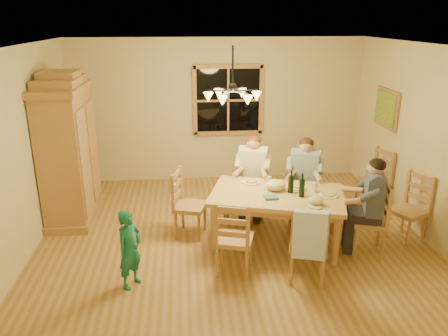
{
  "coord_description": "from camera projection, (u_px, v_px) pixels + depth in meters",
  "views": [
    {
      "loc": [
        -0.65,
        -5.67,
        3.04
      ],
      "look_at": [
        -0.1,
        0.1,
        1.03
      ],
      "focal_mm": 35.0,
      "sensor_mm": 36.0,
      "label": 1
    }
  ],
  "objects": [
    {
      "name": "cap",
      "position": [
        315.0,
        201.0,
        5.58
      ],
      "size": [
        0.2,
        0.2,
        0.11
      ],
      "primitive_type": "ellipsoid",
      "color": "tan",
      "rests_on": "dining_table"
    },
    {
      "name": "chair_near_left",
      "position": [
        234.0,
        250.0,
        5.41
      ],
      "size": [
        0.54,
        0.53,
        0.99
      ],
      "rotation": [
        0.0,
        0.0,
        -0.29
      ],
      "color": "#9E6D45",
      "rests_on": "floor"
    },
    {
      "name": "chair_end_left",
      "position": [
        190.0,
        216.0,
        6.34
      ],
      "size": [
        0.53,
        0.54,
        0.99
      ],
      "rotation": [
        0.0,
        0.0,
        -1.86
      ],
      "color": "#9E6D45",
      "rests_on": "floor"
    },
    {
      "name": "plate_slate",
      "position": [
        328.0,
        195.0,
        5.87
      ],
      "size": [
        0.26,
        0.26,
        0.02
      ],
      "primitive_type": "cylinder",
      "color": "white",
      "rests_on": "dining_table"
    },
    {
      "name": "dining_table",
      "position": [
        277.0,
        200.0,
        6.0
      ],
      "size": [
        2.03,
        1.56,
        0.76
      ],
      "rotation": [
        0.0,
        0.0,
        -0.29
      ],
      "color": "tan",
      "rests_on": "floor"
    },
    {
      "name": "adult_woman",
      "position": [
        253.0,
        166.0,
        6.8
      ],
      "size": [
        0.48,
        0.51,
        0.87
      ],
      "rotation": [
        0.0,
        0.0,
        2.85
      ],
      "color": "beige",
      "rests_on": "floor"
    },
    {
      "name": "napkin",
      "position": [
        271.0,
        197.0,
        5.78
      ],
      "size": [
        0.21,
        0.19,
        0.03
      ],
      "primitive_type": "cube",
      "rotation": [
        0.0,
        0.0,
        -0.29
      ],
      "color": "slate",
      "rests_on": "dining_table"
    },
    {
      "name": "adult_plaid_man",
      "position": [
        305.0,
        169.0,
        6.66
      ],
      "size": [
        0.48,
        0.51,
        0.87
      ],
      "rotation": [
        0.0,
        0.0,
        2.85
      ],
      "color": "#2D527C",
      "rests_on": "floor"
    },
    {
      "name": "wine_glass_b",
      "position": [
        315.0,
        187.0,
        5.98
      ],
      "size": [
        0.06,
        0.06,
        0.14
      ],
      "primitive_type": "cylinder",
      "color": "silver",
      "rests_on": "dining_table"
    },
    {
      "name": "child",
      "position": [
        130.0,
        249.0,
        5.07
      ],
      "size": [
        0.39,
        0.42,
        0.97
      ],
      "primitive_type": "imported",
      "rotation": [
        0.0,
        0.0,
        0.95
      ],
      "color": "#197265",
      "rests_on": "floor"
    },
    {
      "name": "plate_plaid",
      "position": [
        297.0,
        187.0,
        6.15
      ],
      "size": [
        0.26,
        0.26,
        0.02
      ],
      "primitive_type": "cylinder",
      "color": "white",
      "rests_on": "dining_table"
    },
    {
      "name": "wine_glass_a",
      "position": [
        269.0,
        181.0,
        6.2
      ],
      "size": [
        0.06,
        0.06,
        0.14
      ],
      "primitive_type": "cylinder",
      "color": "silver",
      "rests_on": "dining_table"
    },
    {
      "name": "chair_spare_front",
      "position": [
        406.0,
        221.0,
        6.18
      ],
      "size": [
        0.57,
        0.58,
        0.99
      ],
      "rotation": [
        0.0,
        0.0,
        2.0
      ],
      "color": "#9E6D45",
      "rests_on": "floor"
    },
    {
      "name": "chair_far_right",
      "position": [
        303.0,
        202.0,
        6.83
      ],
      "size": [
        0.54,
        0.53,
        0.99
      ],
      "rotation": [
        0.0,
        0.0,
        2.85
      ],
      "color": "#9E6D45",
      "rests_on": "floor"
    },
    {
      "name": "wall_right",
      "position": [
        424.0,
        143.0,
        6.19
      ],
      "size": [
        0.02,
        5.0,
        2.7
      ],
      "primitive_type": "cube",
      "color": "beige",
      "rests_on": "floor"
    },
    {
      "name": "window",
      "position": [
        228.0,
        100.0,
        8.22
      ],
      "size": [
        1.3,
        0.06,
        1.3
      ],
      "color": "black",
      "rests_on": "wall_back"
    },
    {
      "name": "chair_end_right",
      "position": [
        368.0,
        231.0,
        5.89
      ],
      "size": [
        0.53,
        0.54,
        0.99
      ],
      "rotation": [
        0.0,
        0.0,
        1.28
      ],
      "color": "#9E6D45",
      "rests_on": "floor"
    },
    {
      "name": "floor",
      "position": [
        232.0,
        236.0,
        6.39
      ],
      "size": [
        5.5,
        5.5,
        0.0
      ],
      "primitive_type": "plane",
      "color": "olive",
      "rests_on": "ground"
    },
    {
      "name": "chair_spare_back",
      "position": [
        372.0,
        190.0,
        7.28
      ],
      "size": [
        0.53,
        0.55,
        0.99
      ],
      "rotation": [
        0.0,
        0.0,
        1.88
      ],
      "color": "#9E6D45",
      "rests_on": "floor"
    },
    {
      "name": "plate_woman",
      "position": [
        251.0,
        182.0,
        6.34
      ],
      "size": [
        0.26,
        0.26,
        0.02
      ],
      "primitive_type": "cylinder",
      "color": "white",
      "rests_on": "dining_table"
    },
    {
      "name": "wall_left",
      "position": [
        23.0,
        153.0,
        5.7
      ],
      "size": [
        0.02,
        5.0,
        2.7
      ],
      "primitive_type": "cube",
      "color": "beige",
      "rests_on": "floor"
    },
    {
      "name": "cloth_bundle",
      "position": [
        276.0,
        185.0,
        6.03
      ],
      "size": [
        0.28,
        0.22,
        0.15
      ],
      "primitive_type": "ellipsoid",
      "color": "beige",
      "rests_on": "dining_table"
    },
    {
      "name": "towel",
      "position": [
        309.0,
        235.0,
        4.94
      ],
      "size": [
        0.39,
        0.2,
        0.58
      ],
      "primitive_type": "cube",
      "rotation": [
        0.0,
        0.0,
        -0.29
      ],
      "color": "#B5CAF5",
      "rests_on": "chair_near_right"
    },
    {
      "name": "chair_near_right",
      "position": [
        307.0,
        257.0,
        5.25
      ],
      "size": [
        0.54,
        0.53,
        0.99
      ],
      "rotation": [
        0.0,
        0.0,
        -0.29
      ],
      "color": "#9E6D45",
      "rests_on": "floor"
    },
    {
      "name": "ceiling",
      "position": [
        233.0,
        45.0,
        5.51
      ],
      "size": [
        5.5,
        5.0,
        0.02
      ],
      "primitive_type": "cube",
      "color": "white",
      "rests_on": "wall_back"
    },
    {
      "name": "chair_far_left",
      "position": [
        252.0,
        198.0,
        6.98
      ],
      "size": [
        0.54,
        0.53,
        0.99
      ],
      "rotation": [
        0.0,
        0.0,
        2.85
      ],
      "color": "#9E6D45",
      "rests_on": "floor"
    },
    {
      "name": "adult_slate_man",
      "position": [
        373.0,
        194.0,
        5.71
      ],
      "size": [
        0.51,
        0.48,
        0.87
      ],
      "rotation": [
        0.0,
        0.0,
        1.28
      ],
      "color": "#424B6B",
      "rests_on": "floor"
    },
    {
      "name": "wall_back",
      "position": [
        217.0,
        111.0,
        8.3
      ],
      "size": [
        5.5,
        0.02,
        2.7
      ],
      "primitive_type": "cube",
      "color": "beige",
      "rests_on": "floor"
    },
    {
      "name": "wine_bottle_b",
      "position": [
        302.0,
        185.0,
        5.79
      ],
      "size": [
        0.08,
        0.08,
        0.33
      ],
      "primitive_type": "cylinder",
      "color": "black",
      "rests_on": "dining_table"
    },
    {
      "name": "armoire",
      "position": [
        69.0,
        153.0,
        6.71
      ],
      "size": [
        0.66,
        1.4,
        2.3
      ],
      "color": "olive",
      "rests_on": "floor"
    },
    {
      "name": "wine_bottle_a",
      "position": [
        291.0,
        181.0,
        5.93
      ],
      "size": [
        0.08,
        0.08,
        0.33
      ],
      "primitive_type": "cylinder",
      "color": "black",
      "rests_on": "dining_table"
    },
    {
      "name": "painting",
      "position": [
        386.0,
        109.0,
        7.24
      ],
      "size": [
        0.06,
        0.78,
        0.64
      ],
      "color": "olive",
      "rests_on": "wall_right"
    },
    {
      "name": "chandelier",
      "position": [
        233.0,
        95.0,
        5.71
      ],
      "size": [
        0.77,
        0.68,
        0.71
      ],
      "color": "black",
      "rests_on": "ceiling"
    }
  ]
}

